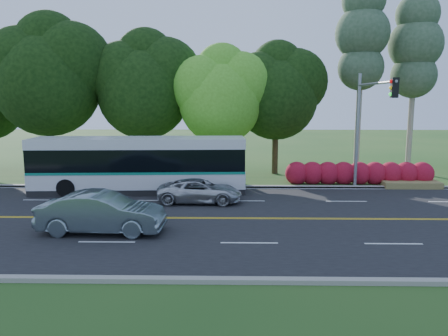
{
  "coord_description": "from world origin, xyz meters",
  "views": [
    {
      "loc": [
        -1.16,
        -19.58,
        5.47
      ],
      "look_at": [
        -1.57,
        2.0,
        2.06
      ],
      "focal_mm": 35.0,
      "sensor_mm": 36.0,
      "label": 1
    }
  ],
  "objects_px": {
    "transit_bus": "(139,165)",
    "sedan": "(102,213)",
    "suv": "(200,191)",
    "traffic_signal": "(368,113)"
  },
  "relations": [
    {
      "from": "transit_bus",
      "to": "traffic_signal",
      "type": "bearing_deg",
      "value": -4.39
    },
    {
      "from": "sedan",
      "to": "suv",
      "type": "bearing_deg",
      "value": -31.63
    },
    {
      "from": "suv",
      "to": "traffic_signal",
      "type": "bearing_deg",
      "value": -74.68
    },
    {
      "from": "sedan",
      "to": "suv",
      "type": "distance_m",
      "value": 6.52
    },
    {
      "from": "traffic_signal",
      "to": "suv",
      "type": "xyz_separation_m",
      "value": [
        -9.37,
        -2.28,
        -4.03
      ]
    },
    {
      "from": "sedan",
      "to": "transit_bus",
      "type": "bearing_deg",
      "value": 3.22
    },
    {
      "from": "transit_bus",
      "to": "sedan",
      "type": "bearing_deg",
      "value": -92.11
    },
    {
      "from": "sedan",
      "to": "suv",
      "type": "relative_size",
      "value": 1.14
    },
    {
      "from": "traffic_signal",
      "to": "suv",
      "type": "bearing_deg",
      "value": -166.33
    },
    {
      "from": "transit_bus",
      "to": "sedan",
      "type": "xyz_separation_m",
      "value": [
        0.14,
        -7.99,
        -0.76
      ]
    }
  ]
}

